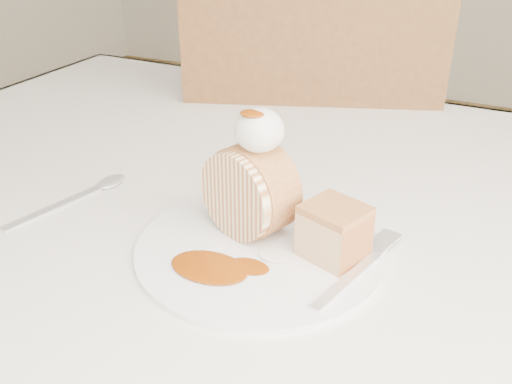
% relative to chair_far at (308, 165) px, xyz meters
% --- Properties ---
extents(table, '(1.40, 0.90, 0.75)m').
position_rel_chair_far_xyz_m(table, '(0.16, -0.45, 0.09)').
color(table, silver).
rests_on(table, ground).
extents(chair_far, '(0.60, 0.60, 0.99)m').
position_rel_chair_far_xyz_m(chair_far, '(0.00, 0.00, 0.00)').
color(chair_far, brown).
rests_on(chair_far, ground).
extents(plate, '(0.35, 0.35, 0.01)m').
position_rel_chair_far_xyz_m(plate, '(0.17, -0.59, 0.19)').
color(plate, white).
rests_on(plate, table).
extents(roulade_slice, '(0.11, 0.09, 0.10)m').
position_rel_chair_far_xyz_m(roulade_slice, '(0.14, -0.57, 0.24)').
color(roulade_slice, '#FDE8B0').
rests_on(roulade_slice, plate).
extents(cake_chunk, '(0.08, 0.07, 0.05)m').
position_rel_chair_far_xyz_m(cake_chunk, '(0.24, -0.57, 0.21)').
color(cake_chunk, '#BB7C46').
rests_on(cake_chunk, plate).
extents(whipped_cream, '(0.05, 0.05, 0.05)m').
position_rel_chair_far_xyz_m(whipped_cream, '(0.15, -0.57, 0.31)').
color(whipped_cream, white).
rests_on(whipped_cream, roulade_slice).
extents(caramel_drizzle, '(0.03, 0.02, 0.01)m').
position_rel_chair_far_xyz_m(caramel_drizzle, '(0.15, -0.58, 0.34)').
color(caramel_drizzle, '#7D3205').
rests_on(caramel_drizzle, whipped_cream).
extents(caramel_pool, '(0.10, 0.08, 0.00)m').
position_rel_chair_far_xyz_m(caramel_pool, '(0.14, -0.65, 0.19)').
color(caramel_pool, '#7D3205').
rests_on(caramel_pool, plate).
extents(fork, '(0.06, 0.16, 0.00)m').
position_rel_chair_far_xyz_m(fork, '(0.27, -0.61, 0.19)').
color(fork, silver).
rests_on(fork, plate).
extents(spoon, '(0.06, 0.17, 0.00)m').
position_rel_chair_far_xyz_m(spoon, '(-0.10, -0.62, 0.18)').
color(spoon, silver).
rests_on(spoon, table).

